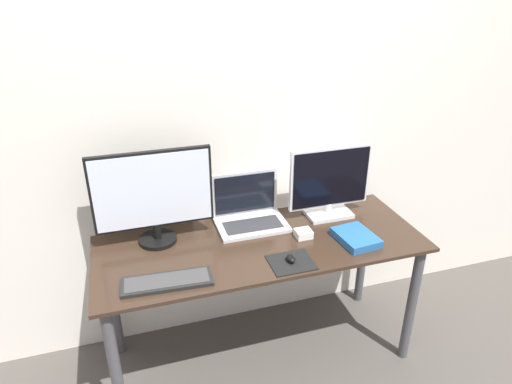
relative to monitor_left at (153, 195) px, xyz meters
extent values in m
cube|color=silver|center=(0.47, 0.21, 0.30)|extent=(7.00, 0.05, 2.50)
cube|color=#332319|center=(0.47, -0.16, -0.25)|extent=(1.57, 0.61, 0.02)
cylinder|color=#47474C|center=(-0.26, -0.41, -0.61)|extent=(0.05, 0.05, 0.69)
cylinder|color=#47474C|center=(1.20, -0.41, -0.61)|extent=(0.05, 0.05, 0.69)
cylinder|color=#47474C|center=(-0.26, 0.09, -0.61)|extent=(0.05, 0.05, 0.69)
cylinder|color=#47474C|center=(1.20, 0.09, -0.61)|extent=(0.05, 0.05, 0.69)
cylinder|color=black|center=(0.00, 0.00, -0.23)|extent=(0.18, 0.18, 0.02)
cylinder|color=black|center=(0.00, 0.00, -0.19)|extent=(0.04, 0.04, 0.08)
cube|color=black|center=(0.00, 0.00, 0.03)|extent=(0.55, 0.02, 0.38)
cube|color=silver|center=(0.00, -0.01, 0.03)|extent=(0.53, 0.01, 0.35)
cube|color=silver|center=(0.89, 0.00, -0.23)|extent=(0.24, 0.17, 0.02)
cylinder|color=silver|center=(0.89, 0.00, -0.20)|extent=(0.04, 0.04, 0.05)
cube|color=silver|center=(0.89, 0.00, -0.03)|extent=(0.44, 0.02, 0.32)
cube|color=black|center=(0.89, -0.01, -0.03)|extent=(0.41, 0.01, 0.30)
cube|color=silver|center=(0.48, 0.00, -0.24)|extent=(0.35, 0.24, 0.02)
cube|color=#2D2D33|center=(0.48, -0.02, -0.23)|extent=(0.29, 0.13, 0.00)
cube|color=silver|center=(0.48, 0.12, -0.11)|extent=(0.35, 0.01, 0.23)
cube|color=black|center=(0.48, 0.11, -0.11)|extent=(0.32, 0.00, 0.21)
cube|color=black|center=(0.00, -0.35, -0.24)|extent=(0.38, 0.15, 0.02)
cube|color=#383838|center=(0.00, -0.35, -0.23)|extent=(0.35, 0.12, 0.00)
cube|color=black|center=(0.55, -0.36, -0.24)|extent=(0.20, 0.17, 0.00)
ellipsoid|color=black|center=(0.54, -0.36, -0.22)|extent=(0.04, 0.06, 0.03)
cube|color=#235B9E|center=(0.91, -0.28, -0.23)|extent=(0.18, 0.23, 0.04)
cube|color=white|center=(0.91, -0.28, -0.23)|extent=(0.18, 0.22, 0.03)
cube|color=white|center=(0.68, -0.17, -0.23)|extent=(0.08, 0.07, 0.04)
camera|label=1|loc=(-0.11, -1.93, 0.93)|focal=32.00mm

